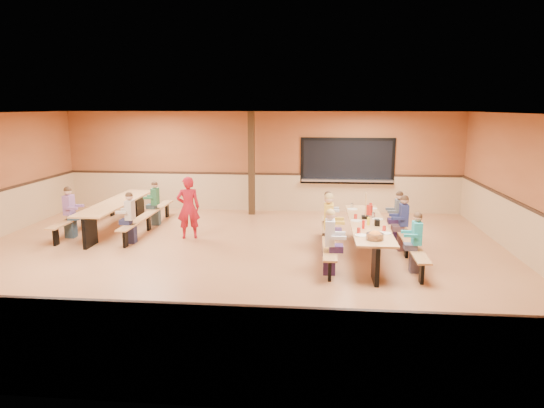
{
  "coord_description": "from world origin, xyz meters",
  "views": [
    {
      "loc": [
        1.71,
        -9.54,
        3.14
      ],
      "look_at": [
        0.79,
        0.28,
        1.15
      ],
      "focal_mm": 32.0,
      "sensor_mm": 36.0,
      "label": 1
    }
  ],
  "objects": [
    {
      "name": "structural_post",
      "position": [
        -0.2,
        4.4,
        1.5
      ],
      "size": [
        0.18,
        0.18,
        3.0
      ],
      "primitive_type": "cube",
      "color": "black",
      "rests_on": "ground"
    },
    {
      "name": "standing_woman",
      "position": [
        -1.36,
        1.6,
        0.76
      ],
      "size": [
        0.63,
        0.51,
        1.51
      ],
      "primitive_type": "imported",
      "rotation": [
        0.0,
        0.0,
        3.44
      ],
      "color": "#AE1321",
      "rests_on": "ground"
    },
    {
      "name": "cafeteria_table_main",
      "position": [
        2.8,
        0.54,
        0.53
      ],
      "size": [
        1.91,
        3.7,
        0.74
      ],
      "color": "#BE844B",
      "rests_on": "ground"
    },
    {
      "name": "seated_child_navy_right",
      "position": [
        3.62,
        1.04,
        0.61
      ],
      "size": [
        0.38,
        0.31,
        1.22
      ],
      "primitive_type": null,
      "color": "#1E2350",
      "rests_on": "ground"
    },
    {
      "name": "condiment_ketchup",
      "position": [
        2.65,
        -0.01,
        0.82
      ],
      "size": [
        0.06,
        0.06,
        0.17
      ],
      "primitive_type": "cylinder",
      "color": "#B2140F",
      "rests_on": "cafeteria_table_main"
    },
    {
      "name": "condiment_mustard",
      "position": [
        2.78,
        0.29,
        0.82
      ],
      "size": [
        0.06,
        0.06,
        0.17
      ],
      "primitive_type": "cylinder",
      "color": "yellow",
      "rests_on": "cafeteria_table_main"
    },
    {
      "name": "seated_adult_yellow",
      "position": [
        1.97,
        0.54,
        0.66
      ],
      "size": [
        0.43,
        0.35,
        1.33
      ],
      "primitive_type": null,
      "color": "gold",
      "rests_on": "ground"
    },
    {
      "name": "kitchen_pass_through",
      "position": [
        2.6,
        4.96,
        1.49
      ],
      "size": [
        2.78,
        0.28,
        1.38
      ],
      "color": "black",
      "rests_on": "ground"
    },
    {
      "name": "room_envelope",
      "position": [
        0.0,
        0.0,
        0.69
      ],
      "size": [
        12.04,
        10.04,
        3.02
      ],
      "color": "#95522B",
      "rests_on": "ground"
    },
    {
      "name": "seated_child_white_left",
      "position": [
        1.97,
        -0.67,
        0.62
      ],
      "size": [
        0.39,
        0.32,
        1.24
      ],
      "primitive_type": null,
      "color": "silver",
      "rests_on": "ground"
    },
    {
      "name": "seated_child_teal_right",
      "position": [
        3.62,
        -0.41,
        0.58
      ],
      "size": [
        0.35,
        0.28,
        1.16
      ],
      "primitive_type": null,
      "color": "teal",
      "rests_on": "ground"
    },
    {
      "name": "chip_bowl",
      "position": [
        2.79,
        -0.83,
        0.81
      ],
      "size": [
        0.32,
        0.32,
        0.15
      ],
      "primitive_type": null,
      "color": "orange",
      "rests_on": "cafeteria_table_main"
    },
    {
      "name": "seated_child_green_sec",
      "position": [
        -2.59,
        2.83,
        0.58
      ],
      "size": [
        0.35,
        0.29,
        1.17
      ],
      "primitive_type": null,
      "color": "#2D6F45",
      "rests_on": "ground"
    },
    {
      "name": "seated_child_grey_left",
      "position": [
        1.97,
        1.69,
        0.59
      ],
      "size": [
        0.35,
        0.29,
        1.17
      ],
      "primitive_type": null,
      "color": "silver",
      "rests_on": "ground"
    },
    {
      "name": "table_paddle",
      "position": [
        2.78,
        0.9,
        0.88
      ],
      "size": [
        0.16,
        0.16,
        0.56
      ],
      "color": "black",
      "rests_on": "cafeteria_table_main"
    },
    {
      "name": "seated_child_purple_sec",
      "position": [
        -4.24,
        1.39,
        0.62
      ],
      "size": [
        0.38,
        0.31,
        1.23
      ],
      "primitive_type": null,
      "color": "#81558A",
      "rests_on": "ground"
    },
    {
      "name": "place_settings",
      "position": [
        2.8,
        0.54,
        0.8
      ],
      "size": [
        0.65,
        3.3,
        0.11
      ],
      "primitive_type": null,
      "color": "beige",
      "rests_on": "cafeteria_table_main"
    },
    {
      "name": "napkin_dispenser",
      "position": [
        2.95,
        0.26,
        0.8
      ],
      "size": [
        0.1,
        0.14,
        0.13
      ],
      "primitive_type": "cube",
      "color": "black",
      "rests_on": "cafeteria_table_main"
    },
    {
      "name": "seated_child_tan_sec",
      "position": [
        -2.59,
        1.06,
        0.59
      ],
      "size": [
        0.36,
        0.29,
        1.19
      ],
      "primitive_type": null,
      "color": "#B8A893",
      "rests_on": "ground"
    },
    {
      "name": "cafeteria_table_second",
      "position": [
        -3.42,
        2.25,
        0.53
      ],
      "size": [
        1.91,
        3.7,
        0.74
      ],
      "color": "#BE844B",
      "rests_on": "ground"
    },
    {
      "name": "seated_child_char_right",
      "position": [
        3.62,
        1.71,
        0.6
      ],
      "size": [
        0.36,
        0.3,
        1.2
      ],
      "primitive_type": null,
      "color": "#4C5257",
      "rests_on": "ground"
    },
    {
      "name": "ground",
      "position": [
        0.0,
        0.0,
        0.0
      ],
      "size": [
        12.0,
        12.0,
        0.0
      ],
      "primitive_type": "plane",
      "color": "#A2643D",
      "rests_on": "ground"
    },
    {
      "name": "punch_pitcher",
      "position": [
        2.9,
        1.27,
        0.85
      ],
      "size": [
        0.16,
        0.16,
        0.22
      ],
      "primitive_type": "cylinder",
      "color": "red",
      "rests_on": "cafeteria_table_main"
    }
  ]
}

